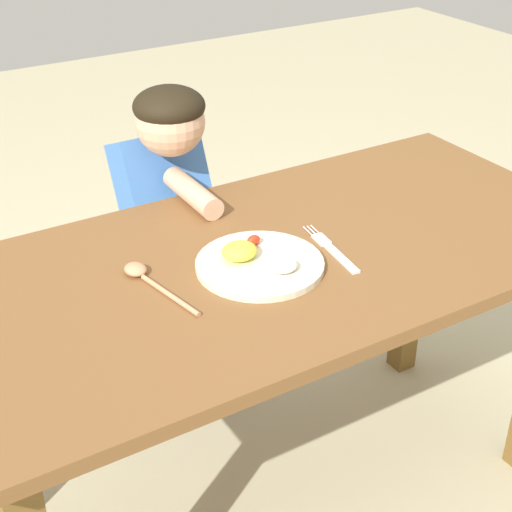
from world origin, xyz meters
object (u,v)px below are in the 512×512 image
at_px(plate, 258,263).
at_px(spoon, 145,276).
at_px(person, 166,240).
at_px(fork, 333,250).

bearing_deg(plate, spoon, 161.06).
height_order(spoon, person, person).
distance_m(spoon, person, 0.53).
relative_size(fork, spoon, 0.95).
bearing_deg(plate, fork, -8.20).
bearing_deg(person, spoon, 61.16).
distance_m(fork, person, 0.58).
bearing_deg(person, fork, 105.63).
xyz_separation_m(fork, spoon, (-0.39, 0.10, 0.01)).
xyz_separation_m(fork, person, (-0.15, 0.53, -0.19)).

